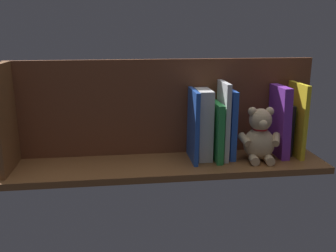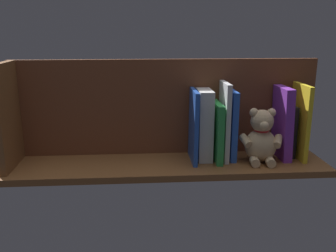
# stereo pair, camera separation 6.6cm
# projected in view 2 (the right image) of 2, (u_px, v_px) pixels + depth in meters

# --- Properties ---
(ground_plane) EXTENTS (1.08, 0.25, 0.02)m
(ground_plane) POSITION_uv_depth(u_px,v_px,m) (168.00, 165.00, 1.25)
(ground_plane) COLOR brown
(shelf_back_panel) EXTENTS (1.08, 0.02, 0.34)m
(shelf_back_panel) POSITION_uv_depth(u_px,v_px,m) (166.00, 107.00, 1.30)
(shelf_back_panel) COLOR brown
(shelf_back_panel) RESTS_ON ground_plane
(shelf_side_divider) EXTENTS (0.02, 0.19, 0.34)m
(shelf_side_divider) POSITION_uv_depth(u_px,v_px,m) (7.00, 116.00, 1.17)
(shelf_side_divider) COLOR brown
(shelf_side_divider) RESTS_ON ground_plane
(book_0) EXTENTS (0.02, 0.14, 0.26)m
(book_0) POSITION_uv_depth(u_px,v_px,m) (300.00, 122.00, 1.27)
(book_0) COLOR yellow
(book_0) RESTS_ON ground_plane
(book_1) EXTENTS (0.02, 0.09, 0.18)m
(book_1) POSITION_uv_depth(u_px,v_px,m) (289.00, 131.00, 1.30)
(book_1) COLOR black
(book_1) RESTS_ON ground_plane
(book_2) EXTENTS (0.04, 0.13, 0.25)m
(book_2) POSITION_uv_depth(u_px,v_px,m) (282.00, 123.00, 1.27)
(book_2) COLOR purple
(book_2) RESTS_ON ground_plane
(teddy_bear) EXTENTS (0.15, 0.13, 0.19)m
(teddy_bear) POSITION_uv_depth(u_px,v_px,m) (261.00, 138.00, 1.24)
(teddy_bear) COLOR #D1B284
(teddy_bear) RESTS_ON ground_plane
(book_3) EXTENTS (0.02, 0.12, 0.24)m
(book_3) POSITION_uv_depth(u_px,v_px,m) (231.00, 125.00, 1.26)
(book_3) COLOR blue
(book_3) RESTS_ON ground_plane
(book_4) EXTENTS (0.02, 0.13, 0.27)m
(book_4) POSITION_uv_depth(u_px,v_px,m) (224.00, 121.00, 1.25)
(book_4) COLOR silver
(book_4) RESTS_ON ground_plane
(book_5) EXTENTS (0.02, 0.15, 0.20)m
(book_5) POSITION_uv_depth(u_px,v_px,m) (217.00, 132.00, 1.25)
(book_5) COLOR green
(book_5) RESTS_ON ground_plane
(dictionary_thick_white) EXTENTS (0.05, 0.11, 0.24)m
(dictionary_thick_white) POSITION_uv_depth(u_px,v_px,m) (204.00, 125.00, 1.26)
(dictionary_thick_white) COLOR silver
(dictionary_thick_white) RESTS_ON ground_plane
(book_6) EXTENTS (0.02, 0.15, 0.25)m
(book_6) POSITION_uv_depth(u_px,v_px,m) (194.00, 126.00, 1.24)
(book_6) COLOR blue
(book_6) RESTS_ON ground_plane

